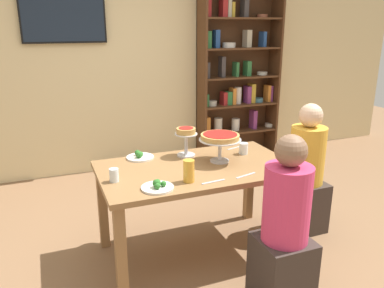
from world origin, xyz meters
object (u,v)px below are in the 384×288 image
cutlery_knife_near (246,175)px  beer_glass_amber_tall (189,171)px  television (64,19)px  salad_plate_near_diner (140,156)px  deep_dish_pizza_stand (220,139)px  water_glass_clear_near (243,148)px  water_glass_clear_far (114,175)px  diner_head_east (305,178)px  salad_plate_far_diner (158,186)px  cutlery_fork_near (284,170)px  bookshelf (237,76)px  dining_table (197,179)px  diner_near_right (284,233)px  personal_pizza_stand (186,136)px  cutlery_fork_far (235,148)px  cutlery_knife_far (213,182)px

cutlery_knife_near → beer_glass_amber_tall: bearing=158.0°
television → salad_plate_near_diner: 2.10m
television → deep_dish_pizza_stand: television is taller
salad_plate_near_diner → cutlery_knife_near: 0.89m
water_glass_clear_near → water_glass_clear_far: (-1.11, -0.20, -0.00)m
diner_head_east → salad_plate_near_diner: bearing=-13.7°
salad_plate_far_diner → water_glass_clear_near: 0.97m
diner_head_east → cutlery_knife_near: bearing=21.9°
diner_head_east → salad_plate_near_diner: 1.45m
salad_plate_far_diner → cutlery_fork_near: (0.96, -0.03, -0.01)m
deep_dish_pizza_stand → diner_head_east: bearing=-2.2°
bookshelf → television: bearing=177.4°
water_glass_clear_near → salad_plate_near_diner: bearing=165.9°
dining_table → salad_plate_far_diner: (-0.40, -0.29, 0.12)m
beer_glass_amber_tall → water_glass_clear_near: (0.64, 0.39, -0.03)m
television → deep_dish_pizza_stand: 2.44m
diner_near_right → salad_plate_far_diner: (-0.71, 0.43, 0.27)m
personal_pizza_stand → water_glass_clear_far: size_ratio=2.54×
diner_head_east → cutlery_fork_far: bearing=-28.5°
personal_pizza_stand → cutlery_fork_near: (0.55, -0.59, -0.17)m
personal_pizza_stand → cutlery_knife_far: 0.61m
television → deep_dish_pizza_stand: bearing=-65.7°
television → diner_near_right: (1.04, -2.83, -1.34)m
water_glass_clear_near → cutlery_fork_near: 0.47m
personal_pizza_stand → water_glass_clear_near: personal_pizza_stand is taller
water_glass_clear_near → cutlery_fork_far: water_glass_clear_near is taller
salad_plate_near_diner → cutlery_knife_far: size_ratio=1.22×
bookshelf → cutlery_knife_near: 2.61m
diner_head_east → salad_plate_far_diner: bearing=11.8°
personal_pizza_stand → beer_glass_amber_tall: personal_pizza_stand is taller
deep_dish_pizza_stand → cutlery_fork_far: 0.42m
personal_pizza_stand → cutlery_knife_far: size_ratio=1.32×
dining_table → cutlery_knife_near: size_ratio=8.19×
diner_head_east → deep_dish_pizza_stand: bearing=-2.2°
dining_table → cutlery_fork_far: bearing=31.8°
television → cutlery_fork_far: television is taller
diner_head_east → cutlery_knife_far: diner_head_east is taller
cutlery_fork_far → cutlery_knife_far: same height
salad_plate_far_diner → water_glass_clear_far: 0.33m
cutlery_knife_near → cutlery_fork_far: size_ratio=1.00×
dining_table → cutlery_fork_far: (0.49, 0.30, 0.10)m
salad_plate_near_diner → water_glass_clear_near: (0.83, -0.21, 0.03)m
diner_head_east → salad_plate_far_diner: 1.48m
bookshelf → beer_glass_amber_tall: (-1.55, -2.27, -0.30)m
deep_dish_pizza_stand → salad_plate_near_diner: (-0.57, 0.31, -0.17)m
deep_dish_pizza_stand → water_glass_clear_near: 0.31m
cutlery_fork_near → cutlery_knife_far: (-0.57, -0.00, 0.00)m
cutlery_fork_near → dining_table: bearing=128.7°
television → cutlery_knife_far: (0.71, -2.43, -1.08)m
water_glass_clear_near → cutlery_fork_near: water_glass_clear_near is taller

